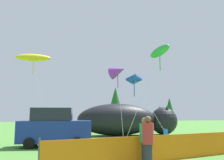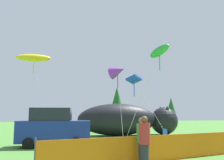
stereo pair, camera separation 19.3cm
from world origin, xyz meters
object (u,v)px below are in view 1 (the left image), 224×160
at_px(kite_blue_box, 134,80).
at_px(kite_green_fish, 160,52).
at_px(inflatable_cat, 127,121).
at_px(kite_yellow_hero, 34,58).
at_px(folding_chair, 168,136).
at_px(spectator_in_grey_shirt, 145,139).
at_px(parked_car, 55,128).
at_px(kite_purple_delta, 118,71).
at_px(spectator_in_black_shirt, 148,140).

distance_m(kite_blue_box, kite_green_fish, 3.23).
xyz_separation_m(inflatable_cat, kite_yellow_hero, (-7.91, 0.69, 5.11)).
relative_size(kite_blue_box, kite_green_fish, 0.73).
relative_size(folding_chair, kite_green_fish, 0.14).
height_order(spectator_in_grey_shirt, kite_green_fish, kite_green_fish).
bearing_deg(folding_chair, parked_car, 171.27).
xyz_separation_m(spectator_in_grey_shirt, kite_yellow_hero, (-3.53, 12.81, 5.47)).
bearing_deg(kite_blue_box, spectator_in_grey_shirt, -112.43).
relative_size(parked_car, kite_blue_box, 0.88).
bearing_deg(folding_chair, inflatable_cat, 89.57).
bearing_deg(kite_green_fish, kite_blue_box, 102.84).
relative_size(parked_car, inflatable_cat, 0.46).
distance_m(parked_car, kite_yellow_hero, 8.61).
bearing_deg(spectator_in_grey_shirt, kite_green_fish, 55.27).
distance_m(spectator_in_grey_shirt, kite_purple_delta, 10.66).
bearing_deg(kite_blue_box, kite_yellow_hero, 152.28).
bearing_deg(kite_purple_delta, spectator_in_black_shirt, -105.42).
distance_m(spectator_in_black_shirt, kite_blue_box, 11.15).
bearing_deg(kite_yellow_hero, kite_purple_delta, -28.67).
height_order(folding_chair, spectator_in_grey_shirt, spectator_in_grey_shirt).
xyz_separation_m(parked_car, kite_blue_box, (6.12, 2.85, 3.31)).
bearing_deg(spectator_in_black_shirt, folding_chair, 53.38).
xyz_separation_m(folding_chair, kite_green_fish, (0.45, 1.46, 5.38)).
relative_size(parked_car, folding_chair, 4.50).
xyz_separation_m(folding_chair, inflatable_cat, (0.49, 7.32, 0.70)).
distance_m(kite_purple_delta, kite_yellow_hero, 7.06).
xyz_separation_m(parked_car, kite_green_fish, (6.75, 0.11, 4.91)).
distance_m(parked_car, spectator_in_black_shirt, 7.29).
relative_size(spectator_in_grey_shirt, spectator_in_black_shirt, 0.97).
relative_size(spectator_in_grey_shirt, kite_blue_box, 0.34).
relative_size(kite_green_fish, kite_yellow_hero, 0.96).
xyz_separation_m(inflatable_cat, kite_green_fish, (-0.04, -5.86, 4.68)).
bearing_deg(spectator_in_grey_shirt, kite_yellow_hero, 105.42).
xyz_separation_m(spectator_in_grey_shirt, spectator_in_black_shirt, (-0.29, -0.83, 0.03)).
distance_m(folding_chair, kite_green_fish, 5.60).
distance_m(folding_chair, spectator_in_black_shirt, 7.02).
xyz_separation_m(folding_chair, kite_purple_delta, (-1.34, 4.68, 4.49)).
height_order(spectator_in_grey_shirt, spectator_in_black_shirt, spectator_in_black_shirt).
bearing_deg(spectator_in_black_shirt, spectator_in_grey_shirt, 70.72).
relative_size(kite_blue_box, kite_yellow_hero, 0.70).
height_order(folding_chair, kite_purple_delta, kite_purple_delta).
height_order(inflatable_cat, spectator_in_grey_shirt, inflatable_cat).
height_order(kite_blue_box, kite_yellow_hero, kite_yellow_hero).
bearing_deg(kite_blue_box, parked_car, -155.01).
bearing_deg(spectator_in_black_shirt, kite_blue_box, 67.83).
bearing_deg(spectator_in_grey_shirt, kite_purple_delta, 74.92).
relative_size(folding_chair, kite_yellow_hero, 0.14).
bearing_deg(kite_green_fish, spectator_in_grey_shirt, -124.73).
bearing_deg(kite_green_fish, kite_yellow_hero, 140.25).
xyz_separation_m(folding_chair, kite_blue_box, (-0.18, 4.20, 3.79)).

